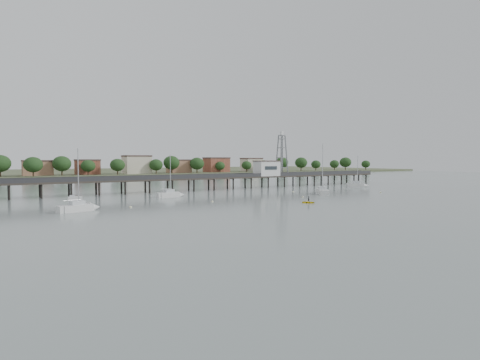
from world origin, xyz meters
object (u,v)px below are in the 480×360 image
Objects in this scene: sailboat_b at (173,195)px; sailboat_c at (322,191)px; sailboat_a at (83,208)px; lattice_tower at (282,155)px; white_tender at (75,198)px; yellow_dinghy at (309,203)px; sailboat_e at (359,185)px; pier at (201,178)px.

sailboat_b is 42.14m from sailboat_c.
sailboat_a reaches higher than sailboat_b.
sailboat_b is at bearing 108.52° from sailboat_c.
lattice_tower reaches higher than sailboat_b.
yellow_dinghy is at bearing -29.26° from white_tender.
yellow_dinghy is (-26.98, -44.68, -11.10)m from lattice_tower.
sailboat_a is at bearing -133.27° from sailboat_e.
sailboat_b is 30.40m from sailboat_a.
sailboat_e reaches higher than yellow_dinghy.
sailboat_e is at bearing -33.32° from lattice_tower.
white_tender is (-38.66, -9.34, -3.41)m from pier.
sailboat_e is at bearing -31.14° from sailboat_c.
pier is 52.53m from sailboat_a.
pier is at bearing -180.00° from lattice_tower.
sailboat_b is 70.20m from sailboat_e.
sailboat_c is at bearing -104.37° from lattice_tower.
lattice_tower is 1.35× the size of sailboat_b.
sailboat_e is at bearing 6.58° from white_tender.
sailboat_c is (-7.14, -27.86, -10.47)m from lattice_tower.
white_tender is at bearing 109.17° from sailboat_c.
sailboat_e is (70.20, 0.56, 0.00)m from sailboat_b.
lattice_tower is at bearing 17.63° from white_tender.
lattice_tower is 30.60m from sailboat_c.
sailboat_b reaches higher than pier.
sailboat_a reaches higher than white_tender.
sailboat_b is at bearing -5.17° from white_tender.
sailboat_a is at bearing -141.61° from pier.
sailboat_e is (22.77, -14.96, -10.45)m from lattice_tower.
lattice_tower is 5.40× the size of yellow_dinghy.
sailboat_b is at bearing -143.27° from sailboat_e.
sailboat_b is at bearing 17.44° from sailboat_a.
white_tender is at bearing -147.18° from sailboat_e.
sailboat_b is at bearing 94.50° from yellow_dinghy.
yellow_dinghy is (-49.75, -29.72, -0.65)m from sailboat_e.
sailboat_b is 35.62m from yellow_dinghy.
sailboat_e is 57.96m from yellow_dinghy.
pier is 32.34m from lattice_tower.
white_tender is (2.44, 23.22, -0.26)m from sailboat_a.
pier is at bearing 76.71° from sailboat_c.
sailboat_b reaches higher than yellow_dinghy.
white_tender is (-92.92, 5.62, -0.27)m from sailboat_e.
sailboat_c is at bearing -12.55° from sailboat_a.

